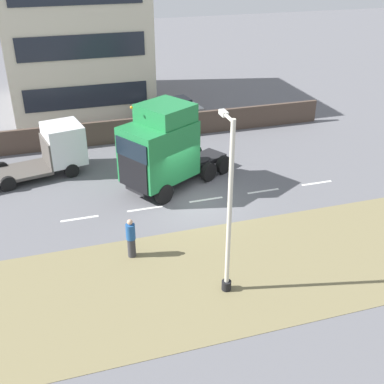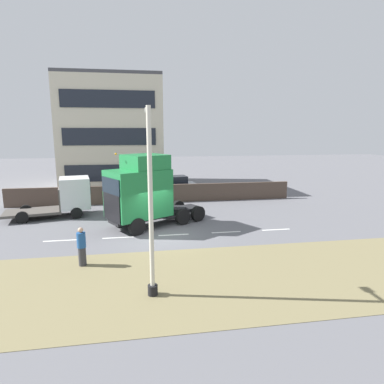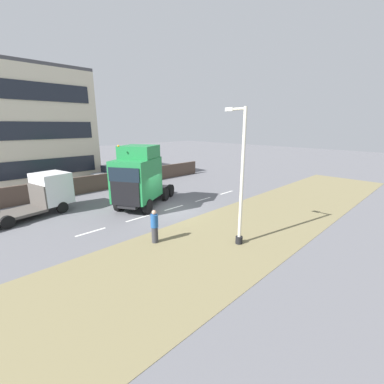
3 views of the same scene
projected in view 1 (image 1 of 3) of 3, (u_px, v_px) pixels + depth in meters
The scene contains 10 objects.
ground_plane at pixel (193, 202), 24.52m from camera, with size 120.00×120.00×0.00m, color slate.
grass_verge at pixel (237, 271), 19.46m from camera, with size 7.00×44.00×0.01m.
lane_markings at pixel (206, 200), 24.70m from camera, with size 0.16×14.60×0.00m.
boundary_wall at pixel (153, 128), 31.74m from camera, with size 0.25×24.00×1.54m.
building_block at pixel (74, 30), 36.06m from camera, with size 11.37×9.80×12.51m.
lorry_cab at pixel (163, 149), 24.70m from camera, with size 5.31×6.64×4.75m.
flatbed_truck at pixel (56, 148), 26.95m from camera, with size 3.33×6.04×2.76m.
parked_car at pixel (171, 114), 33.51m from camera, with size 2.39×4.64×2.02m.
lamp_post at pixel (228, 219), 17.03m from camera, with size 1.30×0.37×6.88m.
pedestrian at pixel (131, 238), 19.95m from camera, with size 0.39×0.39×1.80m.
Camera 1 is at (-20.43, 6.30, 12.02)m, focal length 45.00 mm.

